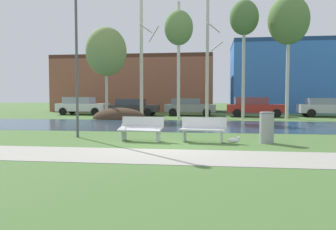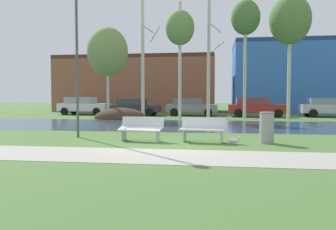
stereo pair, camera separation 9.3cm
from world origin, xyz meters
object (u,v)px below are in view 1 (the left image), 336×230
at_px(parked_sedan_second_dark, 133,107).
at_px(seagull, 234,140).
at_px(streetlamp, 76,36).
at_px(trash_bin, 267,127).
at_px(parked_van_nearest_white, 82,105).
at_px(bench_left, 141,128).
at_px(parked_suv_fifth_silver, 327,107).
at_px(bench_right, 203,129).
at_px(parked_hatch_third_grey, 190,106).
at_px(parked_wagon_fourth_red, 254,107).

bearing_deg(parked_sedan_second_dark, seagull, -65.52).
bearing_deg(streetlamp, seagull, -10.12).
height_order(trash_bin, streetlamp, streetlamp).
distance_m(trash_bin, seagull, 1.24).
bearing_deg(parked_van_nearest_white, bench_left, -61.83).
relative_size(seagull, streetlamp, 0.08).
xyz_separation_m(trash_bin, parked_suv_fifth_silver, (6.97, 16.05, 0.23)).
bearing_deg(bench_right, parked_sedan_second_dark, 111.67).
relative_size(seagull, parked_hatch_third_grey, 0.12).
height_order(seagull, parked_sedan_second_dark, parked_sedan_second_dark).
height_order(seagull, streetlamp, streetlamp).
relative_size(parked_hatch_third_grey, parked_suv_fifth_silver, 0.93).
relative_size(bench_right, parked_suv_fifth_silver, 0.37).
xyz_separation_m(trash_bin, parked_hatch_third_grey, (-3.84, 16.38, 0.21)).
relative_size(bench_left, parked_van_nearest_white, 0.38).
bearing_deg(parked_sedan_second_dark, parked_wagon_fourth_red, -1.97).
bearing_deg(bench_right, parked_suv_fifth_silver, 60.39).
distance_m(seagull, parked_hatch_third_grey, 16.96).
relative_size(parked_van_nearest_white, parked_sedan_second_dark, 1.09).
bearing_deg(trash_bin, parked_hatch_third_grey, 103.19).
bearing_deg(bench_left, parked_sedan_second_dark, 104.50).
relative_size(streetlamp, parked_van_nearest_white, 1.37).
bearing_deg(parked_sedan_second_dark, parked_suv_fifth_silver, 0.29).
bearing_deg(parked_van_nearest_white, parked_suv_fifth_silver, -1.78).
bearing_deg(seagull, bench_right, 164.33).
bearing_deg(parked_hatch_third_grey, parked_sedan_second_dark, -174.98).
relative_size(seagull, parked_van_nearest_white, 0.11).
bearing_deg(parked_sedan_second_dark, trash_bin, -61.86).
relative_size(bench_left, parked_wagon_fourth_red, 0.37).
relative_size(bench_right, parked_wagon_fourth_red, 0.37).
xyz_separation_m(streetlamp, parked_suv_fifth_silver, (14.09, 15.32, -3.17)).
xyz_separation_m(parked_hatch_third_grey, parked_suv_fifth_silver, (10.81, -0.33, 0.02)).
height_order(bench_left, parked_sedan_second_dark, parked_sedan_second_dark).
bearing_deg(parked_suv_fifth_silver, bench_left, -125.24).
distance_m(trash_bin, parked_wagon_fourth_red, 15.69).
height_order(streetlamp, parked_wagon_fourth_red, streetlamp).
bearing_deg(parked_wagon_fourth_red, parked_van_nearest_white, 175.91).
bearing_deg(parked_suv_fifth_silver, bench_right, -119.61).
height_order(streetlamp, parked_van_nearest_white, streetlamp).
bearing_deg(streetlamp, bench_right, -8.90).
relative_size(bench_left, trash_bin, 1.54).
xyz_separation_m(bench_left, bench_right, (2.22, 0.00, 0.00)).
bearing_deg(parked_wagon_fourth_red, streetlamp, -119.64).
xyz_separation_m(parked_sedan_second_dark, parked_wagon_fourth_red, (9.90, -0.34, 0.07)).
relative_size(parked_van_nearest_white, parked_suv_fifth_silver, 0.98).
distance_m(parked_sedan_second_dark, parked_hatch_third_grey, 4.72).
bearing_deg(parked_sedan_second_dark, bench_right, -68.33).
distance_m(parked_wagon_fourth_red, parked_suv_fifth_silver, 5.63).
bearing_deg(parked_wagon_fourth_red, parked_suv_fifth_silver, 4.27).
bearing_deg(parked_van_nearest_white, bench_right, -56.24).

